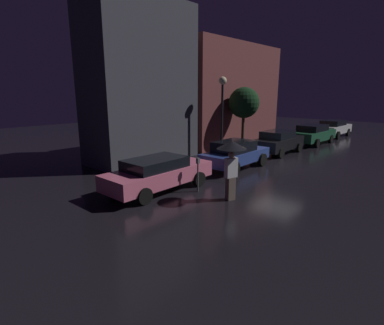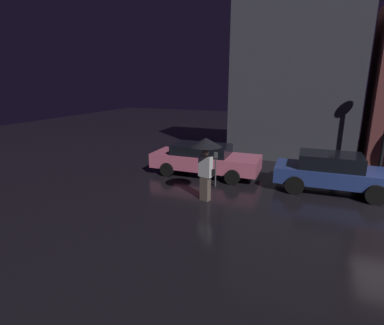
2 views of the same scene
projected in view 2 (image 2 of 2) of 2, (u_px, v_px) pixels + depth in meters
name	position (u px, v px, depth m)	size (l,w,h in m)	color
building_facade_left	(295.00, 74.00, 15.46)	(6.24, 3.00, 8.73)	#3D3D47
parked_car_pink	(205.00, 159.00, 13.10)	(4.70, 1.92, 1.34)	#DB6684
parked_car_blue	(332.00, 172.00, 11.09)	(4.20, 1.89, 1.43)	navy
pedestrian_with_umbrella	(206.00, 152.00, 9.97)	(1.06, 1.06, 2.20)	#66564C
parking_meter	(216.00, 166.00, 11.58)	(0.12, 0.10, 1.37)	#4C5154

